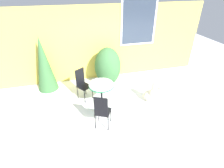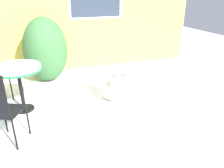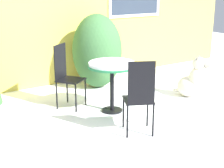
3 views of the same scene
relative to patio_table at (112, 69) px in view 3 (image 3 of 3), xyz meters
The scene contains 7 objects.
ground_plane 0.85m from the patio_table, 38.20° to the right, with size 16.00×16.00×0.00m, color white.
house_wall 2.07m from the patio_table, 75.03° to the left, with size 8.00×0.10×2.88m.
shrub_left 1.36m from the patio_table, 68.39° to the left, with size 0.93×0.96×1.39m.
patio_table is the anchor object (origin of this frame).
patio_chair_near_table 0.77m from the patio_table, 129.88° to the left, with size 0.52×0.52×1.01m.
patio_chair_far_side 0.93m from the patio_table, 100.85° to the right, with size 0.50×0.50×1.01m.
dog 1.62m from the patio_table, ahead, with size 0.53×0.61×0.74m.
Camera 3 is at (-3.18, -3.89, 1.94)m, focal length 55.00 mm.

